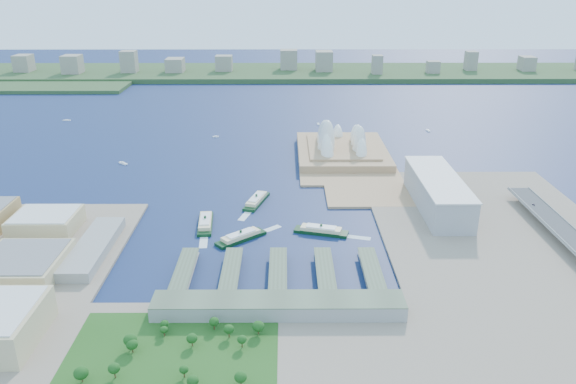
{
  "coord_description": "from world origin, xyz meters",
  "views": [
    {
      "loc": [
        20.65,
        -515.24,
        256.6
      ],
      "look_at": [
        23.78,
        88.94,
        18.0
      ],
      "focal_mm": 35.0,
      "sensor_mm": 36.0,
      "label": 1
    }
  ],
  "objects_px": {
    "ferry_a": "(205,221)",
    "ferry_d": "(321,229)",
    "opera_house": "(343,135)",
    "ferry_c": "(241,235)",
    "car_c": "(533,204)",
    "toaster_building": "(438,193)",
    "ferry_b": "(256,199)"
  },
  "relations": [
    {
      "from": "ferry_c",
      "to": "car_c",
      "type": "relative_size",
      "value": 12.62
    },
    {
      "from": "toaster_building",
      "to": "ferry_c",
      "type": "height_order",
      "value": "toaster_building"
    },
    {
      "from": "opera_house",
      "to": "toaster_building",
      "type": "xyz_separation_m",
      "value": [
        90.0,
        -200.0,
        -11.5
      ]
    },
    {
      "from": "car_c",
      "to": "ferry_d",
      "type": "bearing_deg",
      "value": 9.5
    },
    {
      "from": "ferry_a",
      "to": "ferry_d",
      "type": "relative_size",
      "value": 1.04
    },
    {
      "from": "opera_house",
      "to": "ferry_d",
      "type": "bearing_deg",
      "value": -100.08
    },
    {
      "from": "ferry_a",
      "to": "car_c",
      "type": "bearing_deg",
      "value": -1.6
    },
    {
      "from": "toaster_building",
      "to": "ferry_b",
      "type": "relative_size",
      "value": 2.69
    },
    {
      "from": "opera_house",
      "to": "toaster_building",
      "type": "bearing_deg",
      "value": -65.77
    },
    {
      "from": "opera_house",
      "to": "toaster_building",
      "type": "distance_m",
      "value": 219.62
    },
    {
      "from": "opera_house",
      "to": "ferry_c",
      "type": "relative_size",
      "value": 3.21
    },
    {
      "from": "opera_house",
      "to": "ferry_c",
      "type": "distance_m",
      "value": 308.54
    },
    {
      "from": "ferry_c",
      "to": "opera_house",
      "type": "bearing_deg",
      "value": -65.54
    },
    {
      "from": "toaster_building",
      "to": "ferry_b",
      "type": "xyz_separation_m",
      "value": [
        -208.52,
        19.57,
        -15.06
      ]
    },
    {
      "from": "toaster_building",
      "to": "ferry_c",
      "type": "bearing_deg",
      "value": -160.34
    },
    {
      "from": "opera_house",
      "to": "ferry_b",
      "type": "xyz_separation_m",
      "value": [
        -118.52,
        -180.43,
        -26.56
      ]
    },
    {
      "from": "ferry_d",
      "to": "toaster_building",
      "type": "bearing_deg",
      "value": -49.69
    },
    {
      "from": "toaster_building",
      "to": "ferry_d",
      "type": "xyz_separation_m",
      "value": [
        -136.89,
        -63.65,
        -15.17
      ]
    },
    {
      "from": "ferry_c",
      "to": "ferry_d",
      "type": "xyz_separation_m",
      "value": [
        83.02,
        14.93,
        0.02
      ]
    },
    {
      "from": "toaster_building",
      "to": "ferry_b",
      "type": "height_order",
      "value": "toaster_building"
    },
    {
      "from": "ferry_d",
      "to": "ferry_b",
      "type": "bearing_deg",
      "value": 56.09
    },
    {
      "from": "ferry_a",
      "to": "ferry_b",
      "type": "relative_size",
      "value": 1.01
    },
    {
      "from": "toaster_building",
      "to": "ferry_a",
      "type": "xyz_separation_m",
      "value": [
        -260.9,
        -43.48,
        -14.98
      ]
    },
    {
      "from": "toaster_building",
      "to": "ferry_a",
      "type": "relative_size",
      "value": 2.66
    },
    {
      "from": "ferry_a",
      "to": "car_c",
      "type": "xyz_separation_m",
      "value": [
        361.9,
        19.65,
        9.98
      ]
    },
    {
      "from": "ferry_b",
      "to": "opera_house",
      "type": "bearing_deg",
      "value": 73.26
    },
    {
      "from": "toaster_building",
      "to": "car_c",
      "type": "relative_size",
      "value": 34.84
    },
    {
      "from": "car_c",
      "to": "ferry_c",
      "type": "bearing_deg",
      "value": 9.68
    },
    {
      "from": "ferry_a",
      "to": "ferry_d",
      "type": "bearing_deg",
      "value": -13.95
    },
    {
      "from": "ferry_d",
      "to": "opera_house",
      "type": "bearing_deg",
      "value": 5.29
    },
    {
      "from": "ferry_a",
      "to": "car_c",
      "type": "relative_size",
      "value": 13.12
    },
    {
      "from": "ferry_b",
      "to": "ferry_d",
      "type": "height_order",
      "value": "ferry_b"
    }
  ]
}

